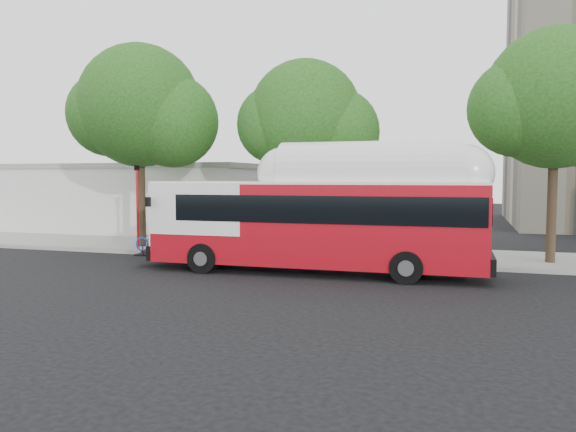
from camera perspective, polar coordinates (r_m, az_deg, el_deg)
name	(u,v)px	position (r m, az deg, el deg)	size (l,w,h in m)	color
ground	(285,279)	(19.20, -0.30, -6.42)	(120.00, 120.00, 0.00)	black
sidewalk	(329,252)	(25.38, 4.22, -3.70)	(60.00, 5.00, 0.15)	gray
curb_strip	(315,261)	(22.88, 2.71, -4.54)	(60.00, 0.30, 0.15)	gray
red_curb_segment	(246,257)	(23.82, -4.30, -4.20)	(10.00, 0.32, 0.16)	maroon
street_tree_left	(150,110)	(27.73, -13.89, 10.37)	(6.67, 5.80, 9.74)	#2D2116
street_tree_mid	(315,121)	(24.99, 2.71, 9.58)	(5.75, 5.00, 8.62)	#2D2116
street_tree_right	(568,104)	(24.27, 26.53, 10.17)	(6.21, 5.40, 9.18)	#2D2116
low_commercial_bldg	(147,197)	(37.63, -14.17, 1.87)	(16.20, 10.20, 4.25)	silver
transit_bus	(317,224)	(20.15, 2.96, -0.86)	(12.83, 2.90, 3.78)	#A40B17
signal_pole	(137,208)	(26.59, -15.04, 0.79)	(0.11, 0.38, 3.99)	red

